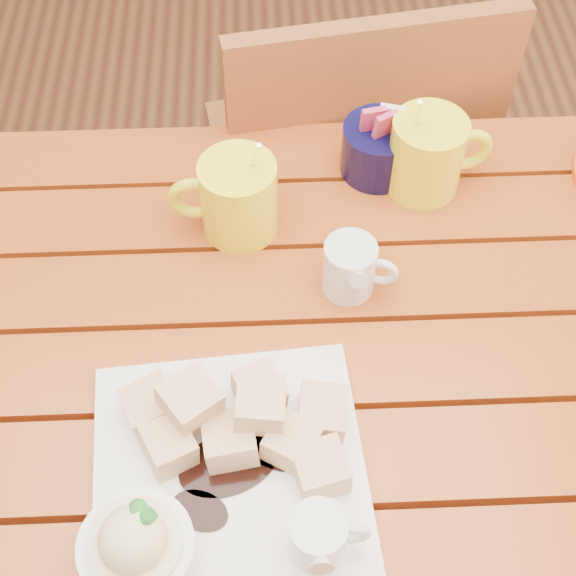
{
  "coord_description": "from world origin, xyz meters",
  "views": [
    {
      "loc": [
        0.03,
        -0.46,
        1.54
      ],
      "look_at": [
        0.05,
        0.06,
        0.82
      ],
      "focal_mm": 50.0,
      "sensor_mm": 36.0,
      "label": 1
    }
  ],
  "objects_px": {
    "coffee_mug_right": "(429,154)",
    "coffee_mug_left": "(236,197)",
    "table": "(249,409)",
    "dessert_plate": "(213,485)",
    "chair_far": "(343,174)"
  },
  "relations": [
    {
      "from": "coffee_mug_left",
      "to": "coffee_mug_right",
      "type": "bearing_deg",
      "value": 16.04
    },
    {
      "from": "table",
      "to": "dessert_plate",
      "type": "xyz_separation_m",
      "value": [
        -0.03,
        -0.15,
        0.14
      ]
    },
    {
      "from": "coffee_mug_left",
      "to": "coffee_mug_right",
      "type": "relative_size",
      "value": 0.99
    },
    {
      "from": "coffee_mug_right",
      "to": "coffee_mug_left",
      "type": "bearing_deg",
      "value": -172.72
    },
    {
      "from": "dessert_plate",
      "to": "coffee_mug_right",
      "type": "xyz_separation_m",
      "value": [
        0.27,
        0.43,
        0.02
      ]
    },
    {
      "from": "dessert_plate",
      "to": "coffee_mug_left",
      "type": "distance_m",
      "value": 0.36
    },
    {
      "from": "coffee_mug_right",
      "to": "dessert_plate",
      "type": "bearing_deg",
      "value": -129.9
    },
    {
      "from": "table",
      "to": "chair_far",
      "type": "height_order",
      "value": "chair_far"
    },
    {
      "from": "table",
      "to": "coffee_mug_right",
      "type": "height_order",
      "value": "coffee_mug_right"
    },
    {
      "from": "coffee_mug_left",
      "to": "chair_far",
      "type": "distance_m",
      "value": 0.48
    },
    {
      "from": "dessert_plate",
      "to": "coffee_mug_left",
      "type": "relative_size",
      "value": 1.86
    },
    {
      "from": "coffee_mug_left",
      "to": "table",
      "type": "bearing_deg",
      "value": -86.56
    },
    {
      "from": "dessert_plate",
      "to": "coffee_mug_right",
      "type": "relative_size",
      "value": 1.85
    },
    {
      "from": "table",
      "to": "coffee_mug_left",
      "type": "relative_size",
      "value": 7.46
    },
    {
      "from": "dessert_plate",
      "to": "coffee_mug_right",
      "type": "distance_m",
      "value": 0.51
    }
  ]
}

